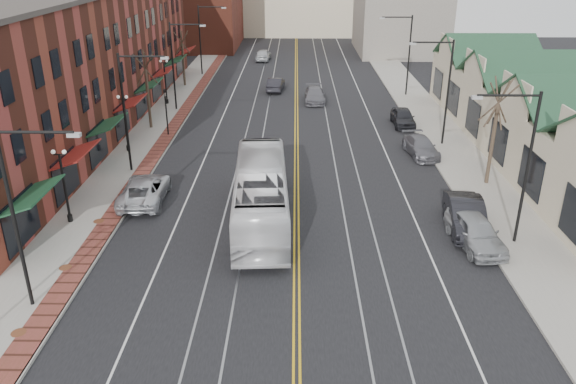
{
  "coord_description": "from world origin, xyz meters",
  "views": [
    {
      "loc": [
        -0.1,
        -20.23,
        14.41
      ],
      "look_at": [
        -0.48,
        8.05,
        2.0
      ],
      "focal_mm": 35.0,
      "sensor_mm": 36.0,
      "label": 1
    }
  ],
  "objects_px": {
    "parked_suv": "(145,190)",
    "parked_car_a": "(475,231)",
    "parked_car_d": "(403,117)",
    "transit_bus": "(261,194)",
    "parked_car_b": "(466,215)",
    "parked_car_c": "(421,147)"
  },
  "relations": [
    {
      "from": "transit_bus",
      "to": "parked_car_d",
      "type": "xyz_separation_m",
      "value": [
        11.3,
        18.81,
        -0.92
      ]
    },
    {
      "from": "transit_bus",
      "to": "parked_car_c",
      "type": "bearing_deg",
      "value": -138.43
    },
    {
      "from": "parked_suv",
      "to": "parked_car_d",
      "type": "height_order",
      "value": "parked_suv"
    },
    {
      "from": "parked_suv",
      "to": "parked_car_a",
      "type": "distance_m",
      "value": 19.35
    },
    {
      "from": "transit_bus",
      "to": "parked_car_b",
      "type": "distance_m",
      "value": 11.37
    },
    {
      "from": "transit_bus",
      "to": "parked_car_a",
      "type": "distance_m",
      "value": 11.66
    },
    {
      "from": "transit_bus",
      "to": "parked_suv",
      "type": "xyz_separation_m",
      "value": [
        -7.3,
        2.6,
        -0.91
      ]
    },
    {
      "from": "parked_car_a",
      "to": "parked_car_b",
      "type": "distance_m",
      "value": 1.8
    },
    {
      "from": "parked_car_a",
      "to": "parked_car_c",
      "type": "relative_size",
      "value": 1.03
    },
    {
      "from": "parked_suv",
      "to": "parked_car_c",
      "type": "xyz_separation_m",
      "value": [
        18.6,
        8.54,
        -0.09
      ]
    },
    {
      "from": "parked_car_b",
      "to": "parked_car_a",
      "type": "bearing_deg",
      "value": -84.57
    },
    {
      "from": "transit_bus",
      "to": "parked_car_c",
      "type": "height_order",
      "value": "transit_bus"
    },
    {
      "from": "parked_car_c",
      "to": "parked_car_a",
      "type": "bearing_deg",
      "value": -97.16
    },
    {
      "from": "transit_bus",
      "to": "parked_car_d",
      "type": "bearing_deg",
      "value": -124.03
    },
    {
      "from": "transit_bus",
      "to": "parked_suv",
      "type": "bearing_deg",
      "value": -22.66
    },
    {
      "from": "parked_car_a",
      "to": "parked_car_b",
      "type": "bearing_deg",
      "value": 82.43
    },
    {
      "from": "parked_car_d",
      "to": "parked_car_a",
      "type": "bearing_deg",
      "value": -89.99
    },
    {
      "from": "parked_suv",
      "to": "parked_car_a",
      "type": "relative_size",
      "value": 1.15
    },
    {
      "from": "parked_car_c",
      "to": "parked_car_b",
      "type": "bearing_deg",
      "value": -97.16
    },
    {
      "from": "transit_bus",
      "to": "parked_car_a",
      "type": "bearing_deg",
      "value": 163.38
    },
    {
      "from": "transit_bus",
      "to": "parked_car_a",
      "type": "xyz_separation_m",
      "value": [
        11.3,
        -2.73,
        -0.86
      ]
    },
    {
      "from": "parked_car_d",
      "to": "parked_car_c",
      "type": "bearing_deg",
      "value": -89.99
    }
  ]
}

